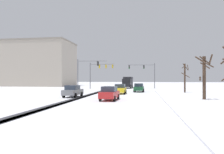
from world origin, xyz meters
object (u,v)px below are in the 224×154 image
traffic_signal_near_left (86,69)px  bare_tree_sidewalk_mid (204,75)px  office_building_far_left_block (41,64)px  car_red_fourth (110,93)px  bare_tree_sidewalk_far (185,77)px  traffic_signal_far_left (100,70)px  car_yellow_cab_second (120,89)px  car_grey_third (73,91)px  box_truck_delivery (128,82)px  car_dark_green_lead (139,88)px  traffic_signal_far_right (145,70)px

traffic_signal_near_left → bare_tree_sidewalk_mid: 23.82m
office_building_far_left_block → traffic_signal_near_left: bearing=-49.0°
car_red_fourth → bare_tree_sidewalk_far: bare_tree_sidewalk_far is taller
traffic_signal_far_left → car_red_fourth: bearing=-75.6°
car_yellow_cab_second → bare_tree_sidewalk_far: 12.67m
traffic_signal_far_left → car_grey_third: traffic_signal_far_left is taller
box_truck_delivery → car_dark_green_lead: bearing=-78.5°
office_building_far_left_block → bare_tree_sidewalk_far: bearing=-33.8°
traffic_signal_near_left → car_red_fourth: traffic_signal_near_left is taller
traffic_signal_far_left → office_building_far_left_block: (-24.45, 17.42, 2.88)m
bare_tree_sidewalk_far → car_grey_third: bearing=-144.8°
bare_tree_sidewalk_mid → office_building_far_left_block: bearing=135.6°
car_red_fourth → bare_tree_sidewalk_mid: bare_tree_sidewalk_mid is taller
traffic_signal_far_right → car_grey_third: 29.23m
traffic_signal_far_left → traffic_signal_far_right: size_ratio=0.93×
car_red_fourth → bare_tree_sidewalk_far: (11.43, 15.64, 2.07)m
car_dark_green_lead → car_yellow_cab_second: (-2.96, -5.65, 0.00)m
traffic_signal_far_right → bare_tree_sidewalk_mid: (6.89, -28.12, -1.67)m
traffic_signal_far_left → box_truck_delivery: traffic_signal_far_left is taller
car_red_fourth → box_truck_delivery: 32.31m
traffic_signal_far_right → bare_tree_sidewalk_far: 16.76m
car_grey_third → car_dark_green_lead: bearing=54.8°
bare_tree_sidewalk_mid → bare_tree_sidewalk_far: 13.04m
traffic_signal_near_left → car_red_fourth: 19.02m
car_yellow_cab_second → bare_tree_sidewalk_mid: 13.73m
car_red_fourth → bare_tree_sidewalk_mid: (11.24, 2.61, 2.20)m
bare_tree_sidewalk_mid → bare_tree_sidewalk_far: size_ratio=1.02×
car_dark_green_lead → car_red_fourth: 16.29m
car_dark_green_lead → car_red_fourth: same height
car_yellow_cab_second → office_building_far_left_block: bearing=132.8°
traffic_signal_far_right → traffic_signal_far_left: bearing=-160.9°
car_yellow_cab_second → traffic_signal_far_left: bearing=112.9°
traffic_signal_near_left → bare_tree_sidewalk_mid: traffic_signal_near_left is taller
traffic_signal_near_left → car_yellow_cab_second: traffic_signal_near_left is taller
car_red_fourth → office_building_far_left_block: size_ratio=0.20×
office_building_far_left_block → traffic_signal_far_left: bearing=-35.5°
traffic_signal_near_left → car_dark_green_lead: (10.73, -1.04, -3.61)m
traffic_signal_near_left → office_building_far_left_block: 36.23m
car_yellow_cab_second → bare_tree_sidewalk_far: bearing=25.1°
car_yellow_cab_second → traffic_signal_near_left: bearing=139.3°
traffic_signal_far_left → car_dark_green_lead: bearing=-47.5°
traffic_signal_far_right → car_grey_third: traffic_signal_far_right is taller
traffic_signal_near_left → car_grey_third: (1.95, -13.48, -3.61)m
traffic_signal_far_right → box_truck_delivery: size_ratio=0.93×
bare_tree_sidewalk_far → office_building_far_left_block: 51.67m
traffic_signal_far_right → car_dark_green_lead: size_ratio=1.66×
car_yellow_cab_second → car_dark_green_lead: bearing=62.3°
car_red_fourth → car_dark_green_lead: bearing=79.1°
traffic_signal_near_left → traffic_signal_far_right: same height
car_red_fourth → box_truck_delivery: (-0.25, 32.30, 0.82)m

